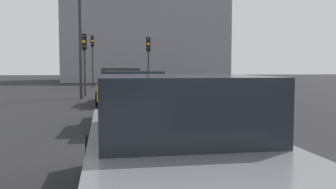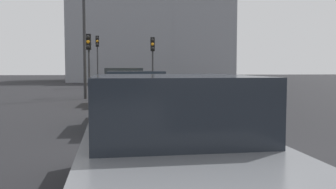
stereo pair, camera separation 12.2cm
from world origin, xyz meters
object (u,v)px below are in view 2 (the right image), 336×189
(traffic_light_near_right, at_px, (97,50))
(street_lamp_kerbside, at_px, (84,18))
(car_yellow_right_lead, at_px, (124,86))
(car_grey_right_third, at_px, (168,146))
(traffic_light_near_left, at_px, (89,51))
(car_teal_right_second, at_px, (135,99))
(traffic_light_far_left, at_px, (153,53))

(traffic_light_near_right, distance_m, street_lamp_kerbside, 11.29)
(car_yellow_right_lead, bearing_deg, traffic_light_near_right, 9.85)
(car_grey_right_third, height_order, traffic_light_near_left, traffic_light_near_left)
(traffic_light_near_right, bearing_deg, car_teal_right_second, 3.11)
(car_teal_right_second, bearing_deg, traffic_light_near_left, 11.29)
(car_teal_right_second, bearing_deg, street_lamp_kerbside, 13.62)
(traffic_light_near_left, xyz_separation_m, traffic_light_near_right, (9.62, 0.09, 0.50))
(car_grey_right_third, height_order, traffic_light_far_left, traffic_light_far_left)
(traffic_light_far_left, bearing_deg, traffic_light_near_left, -50.02)
(car_yellow_right_lead, height_order, car_grey_right_third, car_yellow_right_lead)
(traffic_light_near_left, bearing_deg, street_lamp_kerbside, 3.32)
(car_teal_right_second, bearing_deg, car_yellow_right_lead, 1.83)
(street_lamp_kerbside, bearing_deg, car_yellow_right_lead, -141.61)
(traffic_light_near_left, bearing_deg, car_yellow_right_lead, 30.95)
(car_teal_right_second, height_order, street_lamp_kerbside, street_lamp_kerbside)
(car_teal_right_second, distance_m, traffic_light_far_left, 13.77)
(traffic_light_near_right, bearing_deg, car_yellow_right_lead, 5.21)
(traffic_light_near_right, bearing_deg, car_grey_right_third, 1.86)
(car_grey_right_third, distance_m, traffic_light_far_left, 20.16)
(traffic_light_near_left, relative_size, street_lamp_kerbside, 0.50)
(traffic_light_near_right, xyz_separation_m, traffic_light_far_left, (-6.93, -3.97, -0.45))
(car_grey_right_third, xyz_separation_m, traffic_light_far_left, (20.01, -1.55, 1.87))
(traffic_light_near_left, distance_m, street_lamp_kerbside, 2.31)
(car_teal_right_second, bearing_deg, traffic_light_near_right, 6.22)
(car_teal_right_second, relative_size, car_grey_right_third, 0.93)
(car_yellow_right_lead, relative_size, traffic_light_near_right, 1.12)
(traffic_light_near_right, relative_size, traffic_light_far_left, 1.18)
(car_grey_right_third, bearing_deg, car_teal_right_second, -0.58)
(car_teal_right_second, bearing_deg, car_grey_right_third, -179.02)
(car_teal_right_second, xyz_separation_m, traffic_light_near_right, (20.46, 2.29, 2.32))
(car_yellow_right_lead, xyz_separation_m, car_grey_right_third, (-13.14, -0.36, -0.03))
(traffic_light_near_left, bearing_deg, traffic_light_far_left, 130.54)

